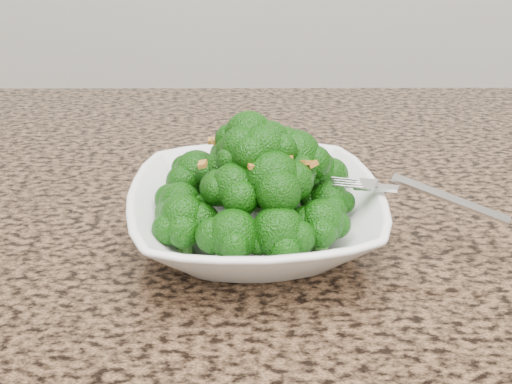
{
  "coord_description": "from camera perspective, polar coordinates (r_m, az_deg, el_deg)",
  "views": [
    {
      "loc": [
        -0.05,
        -0.09,
        1.19
      ],
      "look_at": [
        -0.05,
        0.39,
        0.95
      ],
      "focal_mm": 45.0,
      "sensor_mm": 36.0,
      "label": 1
    }
  ],
  "objects": [
    {
      "name": "broccoli_pile",
      "position": [
        0.52,
        -0.0,
        4.1
      ],
      "size": [
        0.19,
        0.19,
        0.08
      ],
      "primitive_type": null,
      "color": "#104B08",
      "rests_on": "bowl"
    },
    {
      "name": "bowl",
      "position": [
        0.55,
        -0.0,
        -2.21
      ],
      "size": [
        0.23,
        0.23,
        0.05
      ],
      "primitive_type": "imported",
      "rotation": [
        0.0,
        0.0,
        0.08
      ],
      "color": "white",
      "rests_on": "granite_counter"
    },
    {
      "name": "fork",
      "position": [
        0.54,
        11.9,
        0.34
      ],
      "size": [
        0.16,
        0.09,
        0.01
      ],
      "primitive_type": null,
      "rotation": [
        0.0,
        0.0,
        -0.42
      ],
      "color": "silver",
      "rests_on": "bowl"
    },
    {
      "name": "granite_counter",
      "position": [
        0.5,
        5.56,
        -11.12
      ],
      "size": [
        1.64,
        1.04,
        0.03
      ],
      "primitive_type": "cube",
      "color": "brown",
      "rests_on": "cabinet"
    },
    {
      "name": "garlic_topping",
      "position": [
        0.5,
        -0.0,
        8.51
      ],
      "size": [
        0.11,
        0.11,
        0.01
      ],
      "primitive_type": null,
      "color": "#B3792B",
      "rests_on": "broccoli_pile"
    }
  ]
}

